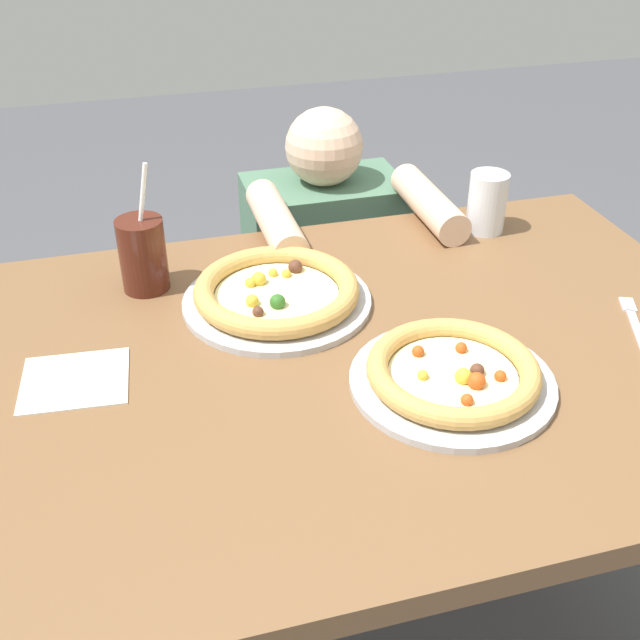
# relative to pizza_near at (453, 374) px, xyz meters

# --- Properties ---
(ground_plane) EXTENTS (8.00, 8.00, 0.00)m
(ground_plane) POSITION_rel_pizza_near_xyz_m (-0.09, 0.12, -0.77)
(ground_plane) COLOR #4C4C51
(dining_table) EXTENTS (1.28, 0.93, 0.75)m
(dining_table) POSITION_rel_pizza_near_xyz_m (-0.09, 0.12, -0.13)
(dining_table) COLOR brown
(dining_table) RESTS_ON ground
(pizza_near) EXTENTS (0.31, 0.31, 0.04)m
(pizza_near) POSITION_rel_pizza_near_xyz_m (0.00, 0.00, 0.00)
(pizza_near) COLOR #B7B7BC
(pizza_near) RESTS_ON dining_table
(pizza_far) EXTENTS (0.33, 0.33, 0.05)m
(pizza_far) POSITION_rel_pizza_near_xyz_m (-0.20, 0.30, 0.00)
(pizza_far) COLOR #B7B7BC
(pizza_far) RESTS_ON dining_table
(drink_cup_colored) EXTENTS (0.08, 0.08, 0.24)m
(drink_cup_colored) POSITION_rel_pizza_near_xyz_m (-0.42, 0.42, 0.05)
(drink_cup_colored) COLOR #4C1E14
(drink_cup_colored) RESTS_ON dining_table
(water_cup_clear) EXTENTS (0.08, 0.08, 0.12)m
(water_cup_clear) POSITION_rel_pizza_near_xyz_m (0.28, 0.47, 0.04)
(water_cup_clear) COLOR silver
(water_cup_clear) RESTS_ON dining_table
(paper_napkin) EXTENTS (0.17, 0.16, 0.00)m
(paper_napkin) POSITION_rel_pizza_near_xyz_m (-0.55, 0.16, -0.02)
(paper_napkin) COLOR white
(paper_napkin) RESTS_ON dining_table
(fork) EXTENTS (0.10, 0.19, 0.00)m
(fork) POSITION_rel_pizza_near_xyz_m (0.36, 0.07, -0.02)
(fork) COLOR silver
(fork) RESTS_ON dining_table
(diner_seated) EXTENTS (0.40, 0.52, 0.93)m
(diner_seated) POSITION_rel_pizza_near_xyz_m (0.02, 0.78, -0.35)
(diner_seated) COLOR #333847
(diner_seated) RESTS_ON ground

